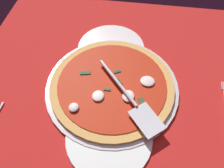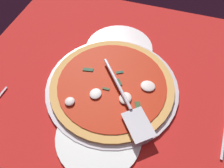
% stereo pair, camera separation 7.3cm
% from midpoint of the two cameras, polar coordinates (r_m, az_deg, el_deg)
% --- Properties ---
extents(ground_plane, '(1.01, 1.01, 0.01)m').
position_cam_midpoint_polar(ground_plane, '(0.73, 2.95, -3.27)').
color(ground_plane, red).
extents(checker_pattern, '(1.01, 1.01, 0.00)m').
position_cam_midpoint_polar(checker_pattern, '(0.73, 2.96, -3.08)').
color(checker_pattern, white).
rests_on(checker_pattern, ground_plane).
extents(pizza_pan, '(0.43, 0.43, 0.01)m').
position_cam_midpoint_polar(pizza_pan, '(0.74, 2.81, -0.93)').
color(pizza_pan, silver).
rests_on(pizza_pan, ground_plane).
extents(dinner_plate_left, '(0.24, 0.24, 0.01)m').
position_cam_midpoint_polar(dinner_plate_left, '(0.66, -0.11, -13.19)').
color(dinner_plate_left, white).
rests_on(dinner_plate_left, ground_plane).
extents(dinner_plate_right, '(0.25, 0.25, 0.01)m').
position_cam_midpoint_polar(dinner_plate_right, '(0.86, 4.30, 8.91)').
color(dinner_plate_right, white).
rests_on(dinner_plate_right, ground_plane).
extents(pizza, '(0.40, 0.40, 0.02)m').
position_cam_midpoint_polar(pizza, '(0.73, 2.87, -0.43)').
color(pizza, '#E0A655').
rests_on(pizza, pizza_pan).
extents(pizza_server, '(0.26, 0.22, 0.01)m').
position_cam_midpoint_polar(pizza_server, '(0.67, 6.80, -4.61)').
color(pizza_server, silver).
rests_on(pizza_server, pizza).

